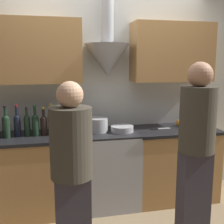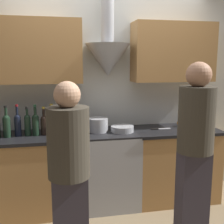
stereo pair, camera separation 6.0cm
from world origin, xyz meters
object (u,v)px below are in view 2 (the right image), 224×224
object	(u,v)px
wine_bottle_3	(7,125)
wine_bottle_8	(52,122)
wine_bottle_9	(61,122)
person_foreground_right	(195,149)
orange_fruit	(180,123)
mixing_bowl	(122,129)
wine_bottle_7	(44,124)
stove_range	(110,168)
stock_pot	(98,125)
wine_bottle_5	(27,124)
person_foreground_left	(69,173)
wine_bottle_4	(18,124)
wine_bottle_6	(36,123)

from	to	relation	value
wine_bottle_3	wine_bottle_8	bearing A→B (deg)	3.36
wine_bottle_9	person_foreground_right	world-z (taller)	person_foreground_right
wine_bottle_8	orange_fruit	distance (m)	1.58
wine_bottle_3	mixing_bowl	distance (m)	1.27
wine_bottle_7	wine_bottle_9	xyz separation A→B (m)	(0.19, -0.02, 0.02)
stove_range	mixing_bowl	size ratio (longest dim) A/B	3.38
stock_pot	wine_bottle_5	bearing A→B (deg)	-178.09
wine_bottle_8	orange_fruit	xyz separation A→B (m)	(1.57, 0.09, -0.10)
stock_pot	person_foreground_left	world-z (taller)	person_foreground_left
wine_bottle_5	mixing_bowl	size ratio (longest dim) A/B	1.22
wine_bottle_4	wine_bottle_8	xyz separation A→B (m)	(0.36, 0.00, 0.00)
wine_bottle_9	orange_fruit	bearing A→B (deg)	4.44
wine_bottle_3	person_foreground_left	distance (m)	1.24
wine_bottle_7	mixing_bowl	world-z (taller)	wine_bottle_7
wine_bottle_5	wine_bottle_7	bearing A→B (deg)	0.62
wine_bottle_4	wine_bottle_8	distance (m)	0.36
wine_bottle_3	wine_bottle_4	world-z (taller)	wine_bottle_4
wine_bottle_5	wine_bottle_8	bearing A→B (deg)	0.85
wine_bottle_9	person_foreground_left	size ratio (longest dim) A/B	0.23
stock_pot	wine_bottle_4	bearing A→B (deg)	-178.53
wine_bottle_9	wine_bottle_8	bearing A→B (deg)	166.52
wine_bottle_3	wine_bottle_5	distance (m)	0.21
wine_bottle_6	orange_fruit	size ratio (longest dim) A/B	4.17
stove_range	stock_pot	size ratio (longest dim) A/B	3.91
wine_bottle_3	wine_bottle_5	xyz separation A→B (m)	(0.21, 0.02, -0.01)
wine_bottle_5	wine_bottle_6	size ratio (longest dim) A/B	0.93
stove_range	wine_bottle_6	size ratio (longest dim) A/B	2.59
stove_range	wine_bottle_9	world-z (taller)	wine_bottle_9
wine_bottle_3	wine_bottle_9	xyz separation A→B (m)	(0.58, 0.00, 0.01)
wine_bottle_3	wine_bottle_7	size ratio (longest dim) A/B	1.09
wine_bottle_3	wine_bottle_6	size ratio (longest dim) A/B	1.00
wine_bottle_5	wine_bottle_6	world-z (taller)	wine_bottle_6
stove_range	wine_bottle_5	xyz separation A→B (m)	(-0.92, 0.01, 0.57)
stove_range	stock_pot	xyz separation A→B (m)	(-0.14, 0.03, 0.52)
wine_bottle_8	person_foreground_left	size ratio (longest dim) A/B	0.22
wine_bottle_7	wine_bottle_4	bearing A→B (deg)	179.67
stove_range	orange_fruit	distance (m)	1.04
wine_bottle_3	wine_bottle_6	distance (m)	0.30
wine_bottle_3	wine_bottle_4	distance (m)	0.11
wine_bottle_6	wine_bottle_9	bearing A→B (deg)	-2.44
wine_bottle_4	wine_bottle_5	xyz separation A→B (m)	(0.10, -0.00, -0.01)
wine_bottle_7	person_foreground_left	world-z (taller)	person_foreground_left
stock_pot	stove_range	bearing A→B (deg)	-13.05
wine_bottle_4	orange_fruit	distance (m)	1.94
wine_bottle_9	person_foreground_left	distance (m)	1.08
stove_range	wine_bottle_9	distance (m)	0.81
wine_bottle_8	wine_bottle_6	bearing A→B (deg)	-175.66
wine_bottle_5	stock_pot	xyz separation A→B (m)	(0.78, 0.03, -0.05)
stove_range	stock_pot	world-z (taller)	stock_pot
stove_range	wine_bottle_4	distance (m)	1.17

